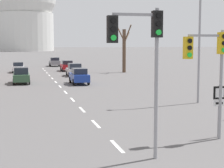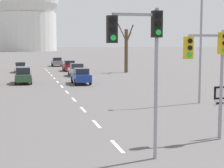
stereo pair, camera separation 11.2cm
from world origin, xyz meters
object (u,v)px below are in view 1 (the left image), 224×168
Objects in this scene: street_lamp_right at (196,26)px; sedan_near_right at (18,67)px; route_sign_post at (219,102)px; traffic_signal_near_right at (210,57)px; sedan_far_left at (67,66)px; traffic_signal_centre_tall at (142,46)px; sedan_far_right at (55,62)px; sedan_distant_centre at (74,70)px; sedan_near_left at (79,76)px; sedan_mid_centre at (21,75)px.

street_lamp_right reaches higher than sedan_near_right.
sedan_near_right is at bearing 102.08° from route_sign_post.
traffic_signal_near_right is 1.26× the size of sedan_far_left.
traffic_signal_centre_tall reaches higher than sedan_far_right.
route_sign_post is 0.59× the size of sedan_distant_centre.
traffic_signal_near_right is 1.18× the size of sedan_near_left.
sedan_near_left is (-2.02, 24.29, -2.85)m from traffic_signal_near_right.
traffic_signal_near_right reaches higher than sedan_far_left.
sedan_near_left is at bearing 112.55° from street_lamp_right.
sedan_far_left reaches higher than sedan_near_right.
sedan_near_left is at bearing 96.40° from route_sign_post.
traffic_signal_centre_tall reaches higher than sedan_near_left.
route_sign_post is 43.02m from sedan_far_left.
sedan_near_left is at bearing -93.27° from sedan_far_left.
sedan_near_left is at bearing 86.05° from traffic_signal_centre_tall.
traffic_signal_near_right is at bearing -156.58° from route_sign_post.
traffic_signal_near_right is 34.30m from sedan_distant_centre.
sedan_far_left is (-1.61, 42.98, -0.81)m from route_sign_post.
sedan_near_left reaches higher than sedan_distant_centre.
sedan_mid_centre is at bearing 160.87° from sedan_near_left.
sedan_near_left is at bearing -90.60° from sedan_far_right.
sedan_far_left is 9.12m from sedan_distant_centre.
sedan_distant_centre is (-0.16, -9.12, -0.01)m from sedan_far_left.
traffic_signal_near_right reaches higher than sedan_distant_centre.
street_lamp_right is 2.36× the size of sedan_far_left.
traffic_signal_near_right is 2.03× the size of route_sign_post.
sedan_mid_centre reaches higher than sedan_near_left.
route_sign_post is 10.68m from street_lamp_right.
sedan_far_left is at bearing 67.36° from sedan_mid_centre.
street_lamp_right reaches higher than sedan_mid_centre.
sedan_mid_centre is at bearing 106.86° from traffic_signal_near_right.
sedan_mid_centre is 1.15× the size of sedan_far_left.
traffic_signal_centre_tall is at bearing -93.95° from sedan_near_left.
traffic_signal_near_right is 1.19× the size of sedan_distant_centre.
sedan_far_right is at bearing 91.54° from sedan_distant_centre.
sedan_near_left is 1.01× the size of sedan_far_right.
sedan_near_left is 19.02m from sedan_far_left.
traffic_signal_near_right is 10.63m from street_lamp_right.
traffic_signal_near_right is at bearing -88.77° from sedan_far_left.
street_lamp_right is at bearing 55.95° from traffic_signal_centre_tall.
sedan_distant_centre is at bearing -91.01° from sedan_far_left.
sedan_far_right is at bearing 87.88° from traffic_signal_centre_tall.
sedan_mid_centre is (-4.15, 28.40, -3.37)m from traffic_signal_centre_tall.
street_lamp_right is at bearing -54.21° from sedan_mid_centre.
sedan_near_right is at bearing 91.19° from sedan_mid_centre.
sedan_distant_centre reaches higher than sedan_near_right.
sedan_far_left is at bearing 91.23° from traffic_signal_near_right.
street_lamp_right reaches higher than sedan_distant_centre.
traffic_signal_centre_tall is at bearing -92.12° from sedan_far_right.
street_lamp_right is 16.53m from sedan_near_left.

